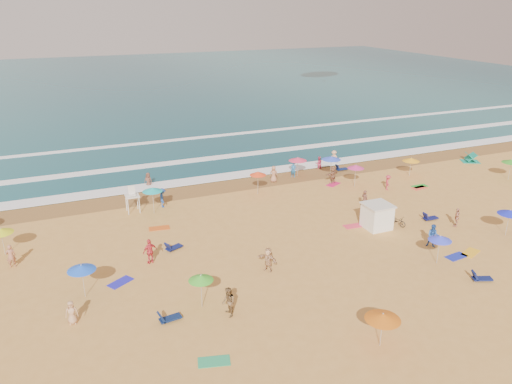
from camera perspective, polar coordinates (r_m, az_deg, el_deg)
name	(u,v)px	position (r m, az deg, el deg)	size (l,w,h in m)	color
ground	(303,230)	(41.73, 5.37, -4.32)	(220.00, 220.00, 0.00)	gold
ocean	(131,85)	(119.87, -14.09, 11.79)	(220.00, 140.00, 0.18)	#0C4756
wet_sand	(247,183)	(52.22, -1.03, 1.07)	(220.00, 220.00, 0.00)	olive
surf_foam	(220,159)	(60.05, -4.16, 3.79)	(200.00, 18.70, 0.05)	white
cabana	(377,217)	(42.72, 13.65, -2.76)	(2.00, 2.00, 2.00)	white
cabana_roof	(378,205)	(42.32, 13.77, -1.44)	(2.20, 2.20, 0.12)	silver
bicycle	(397,221)	(43.83, 15.84, -3.18)	(0.57, 1.62, 0.85)	black
lifeguard_stand	(133,201)	(45.96, -13.92, -1.00)	(1.20, 1.20, 2.10)	white
beach_umbrellas	(298,203)	(41.48, 4.85, -1.30)	(53.51, 29.85, 0.81)	#D46311
loungers	(365,228)	(42.34, 12.30, -4.09)	(57.32, 24.88, 0.34)	#0F214E
towels	(315,239)	(40.15, 6.74, -5.41)	(41.55, 22.61, 0.03)	#CF4219
popup_tents	(512,180)	(57.52, 27.24, 1.20)	(7.28, 18.44, 1.20)	#F7366B
beachgoers	(283,204)	(44.67, 3.11, -1.33)	(35.13, 25.51, 2.14)	brown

